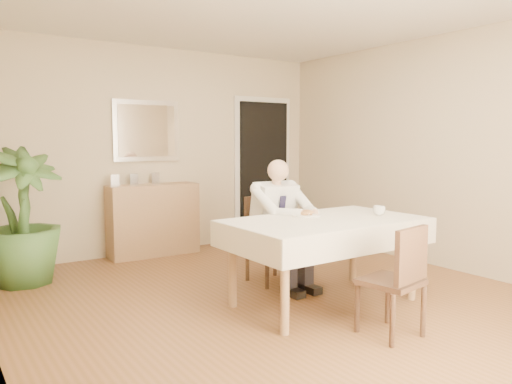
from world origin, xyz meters
TOP-DOWN VIEW (x-y plane):
  - room at (0.00, 0.00)m, footprint 5.00×5.02m
  - doorway at (1.55, 2.46)m, footprint 0.96×0.07m
  - mirror at (-0.22, 2.47)m, footprint 0.86×0.04m
  - dining_table at (0.29, -0.29)m, footprint 1.72×1.03m
  - chair_far at (0.29, 0.59)m, footprint 0.44×0.44m
  - chair_near at (0.22, -1.17)m, footprint 0.45×0.46m
  - seated_man at (0.29, 0.30)m, footprint 0.48×0.72m
  - plate at (0.26, -0.07)m, footprint 0.26×0.26m
  - food at (0.26, -0.07)m, footprint 0.14×0.14m
  - knife at (0.30, -0.13)m, footprint 0.01×0.13m
  - fork at (0.22, -0.13)m, footprint 0.01×0.13m
  - coffee_mug at (0.85, -0.40)m, footprint 0.14×0.14m
  - sideboard at (-0.22, 2.32)m, footprint 1.11×0.40m
  - photo_frame_left at (-0.69, 2.32)m, footprint 0.10×0.02m
  - photo_frame_center at (-0.44, 2.38)m, footprint 0.10×0.02m
  - photo_frame_right at (-0.15, 2.39)m, footprint 0.10×0.02m
  - potted_palm at (-1.80, 1.86)m, footprint 0.96×0.96m

SIDE VIEW (x-z plane):
  - sideboard at x=-0.22m, z-range 0.00..0.89m
  - chair_near at x=0.22m, z-range 0.05..0.88m
  - chair_far at x=0.29m, z-range 0.05..0.92m
  - dining_table at x=0.29m, z-range 0.29..1.04m
  - potted_palm at x=-1.80m, z-range 0.00..1.38m
  - seated_man at x=0.29m, z-range 0.07..1.31m
  - plate at x=0.26m, z-range 0.75..0.77m
  - knife at x=0.30m, z-range 0.77..0.78m
  - fork at x=0.22m, z-range 0.77..0.78m
  - food at x=0.26m, z-range 0.76..0.81m
  - coffee_mug at x=0.85m, z-range 0.75..0.84m
  - photo_frame_left at x=-0.69m, z-range 0.89..1.03m
  - photo_frame_center at x=-0.44m, z-range 0.89..1.03m
  - photo_frame_right at x=-0.15m, z-range 0.89..1.03m
  - doorway at x=1.55m, z-range -0.05..2.05m
  - room at x=0.00m, z-range 0.00..2.60m
  - mirror at x=-0.22m, z-range 1.17..1.93m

